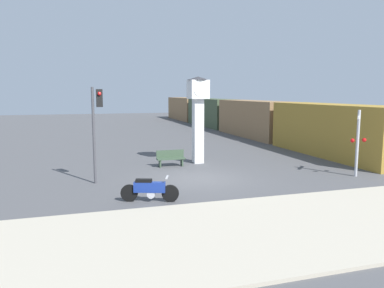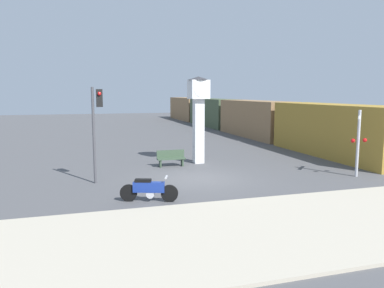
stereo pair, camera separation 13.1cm
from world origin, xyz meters
name	(u,v)px [view 2 (the right image)]	position (x,y,z in m)	size (l,w,h in m)	color
ground_plane	(199,179)	(0.00, 0.00, 0.00)	(120.00, 120.00, 0.00)	#4C4C4F
sidewalk_strip	(269,228)	(0.00, -7.03, 0.05)	(36.00, 6.00, 0.10)	#B2A893
motorcycle	(149,189)	(-2.98, -3.03, 0.48)	(2.15, 0.88, 0.99)	black
clock_tower	(198,106)	(1.28, 4.07, 3.36)	(1.30, 1.30, 5.08)	white
freight_train	(231,115)	(10.65, 21.46, 1.70)	(2.80, 46.38, 3.40)	olive
traffic_light	(96,118)	(-4.68, 0.61, 3.02)	(0.50, 0.35, 4.41)	#47474C
railroad_crossing_signal	(358,140)	(7.70, -1.72, 1.82)	(0.90, 0.82, 3.32)	#B7B7BC
bench	(171,158)	(-0.53, 3.50, 0.49)	(1.60, 0.44, 0.92)	#384C38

